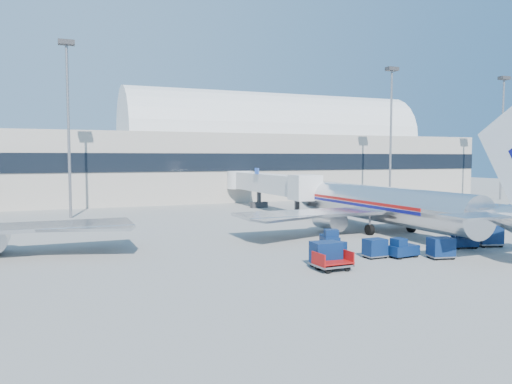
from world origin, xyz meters
name	(u,v)px	position (x,y,z in m)	size (l,w,h in m)	color
ground	(323,246)	(0.00, 0.00, 0.00)	(260.00, 260.00, 0.00)	gray
terminal	(102,159)	(-13.60, 55.96, 7.52)	(170.00, 28.15, 21.00)	#B2AA9E
airliner_main	(385,204)	(10.00, 4.51, 2.93)	(32.00, 37.26, 12.07)	silver
jetbridge_near	(265,183)	(7.60, 30.81, 3.93)	(4.40, 27.50, 6.25)	silver
mast_west	(68,102)	(-20.00, 30.00, 14.79)	(2.00, 1.20, 22.60)	slate
mast_east	(391,115)	(30.00, 30.00, 14.79)	(2.00, 1.20, 22.60)	slate
mast_far_east	(503,119)	(55.00, 30.00, 14.79)	(2.00, 1.20, 22.60)	slate
barrier_near	(462,227)	(18.00, 2.00, 0.45)	(3.00, 0.55, 0.90)	#9E9E96
barrier_mid	(485,225)	(21.30, 2.00, 0.45)	(3.00, 0.55, 0.90)	#9E9E96
barrier_far	(507,224)	(24.60, 2.00, 0.45)	(3.00, 0.55, 0.90)	#9E9E96
tug_lead	(402,249)	(3.15, -6.89, 0.70)	(2.47, 1.41, 1.54)	#091D46
tug_right	(463,240)	(10.59, -5.59, 0.67)	(2.45, 1.61, 1.47)	#091D46
tug_left	(330,239)	(0.04, -1.10, 0.76)	(1.99, 2.83, 1.67)	#091D46
cart_train_a	(375,248)	(1.05, -6.22, 0.80)	(1.74, 1.35, 1.50)	#091D46
cart_train_b	(334,252)	(-2.78, -6.47, 0.82)	(2.15, 1.97, 1.53)	#091D46
cart_train_c	(326,254)	(-4.19, -7.66, 0.98)	(2.19, 1.73, 1.84)	#091D46
cart_solo_near	(441,247)	(5.60, -8.40, 0.88)	(2.11, 1.77, 1.64)	#091D46
cart_solo_far	(489,235)	(13.40, -5.76, 0.99)	(2.47, 2.14, 1.86)	#091D46
cart_open_red	(333,264)	(-4.24, -8.75, 0.47)	(2.52, 1.83, 0.66)	slate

